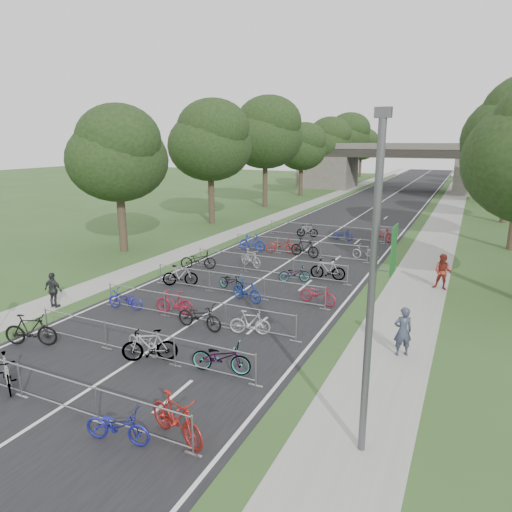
{
  "coord_description": "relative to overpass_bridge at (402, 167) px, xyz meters",
  "views": [
    {
      "loc": [
        10.15,
        -8.09,
        7.55
      ],
      "look_at": [
        -0.66,
        14.71,
        1.1
      ],
      "focal_mm": 32.0,
      "sensor_mm": 36.0,
      "label": 1
    }
  ],
  "objects": [
    {
      "name": "barrier_row_2",
      "position": [
        0.0,
        -57.8,
        -2.99
      ],
      "size": [
        9.7,
        0.08,
        1.1
      ],
      "color": "gray",
      "rests_on": "ground"
    },
    {
      "name": "tree_left_2",
      "position": [
        -11.39,
        -25.07,
        4.58
      ],
      "size": [
        8.4,
        8.4,
        12.81
      ],
      "color": "#33261C",
      "rests_on": "ground"
    },
    {
      "name": "bike_16",
      "position": [
        -4.3,
        -50.71,
        -2.98
      ],
      "size": [
        2.24,
        1.54,
        1.11
      ],
      "primitive_type": "imported",
      "rotation": [
        0.0,
        0.0,
        1.99
      ],
      "color": "black",
      "rests_on": "ground"
    },
    {
      "name": "bike_20",
      "position": [
        -3.4,
        -45.11,
        -2.94
      ],
      "size": [
        1.99,
        0.62,
        1.19
      ],
      "primitive_type": "imported",
      "rotation": [
        0.0,
        0.0,
        4.75
      ],
      "color": "navy",
      "rests_on": "ground"
    },
    {
      "name": "bike_26",
      "position": [
        1.4,
        -38.97,
        -3.09
      ],
      "size": [
        1.77,
        0.9,
        0.89
      ],
      "primitive_type": "imported",
      "rotation": [
        0.0,
        0.0,
        1.38
      ],
      "color": "#1C2A9D",
      "rests_on": "ground"
    },
    {
      "name": "bike_4",
      "position": [
        -4.3,
        -62.37,
        -2.92
      ],
      "size": [
        2.11,
        1.28,
        1.22
      ],
      "primitive_type": "imported",
      "rotation": [
        0.0,
        0.0,
        1.95
      ],
      "color": "black",
      "rests_on": "ground"
    },
    {
      "name": "tree_left_5",
      "position": [
        -11.39,
        10.93,
        4.58
      ],
      "size": [
        8.4,
        8.4,
        12.81
      ],
      "color": "#33261C",
      "rests_on": "ground"
    },
    {
      "name": "road",
      "position": [
        0.0,
        -15.0,
        -3.53
      ],
      "size": [
        11.0,
        140.0,
        0.01
      ],
      "primitive_type": "cube",
      "color": "black",
      "rests_on": "ground"
    },
    {
      "name": "bike_12",
      "position": [
        -3.39,
        -53.91,
        -2.97
      ],
      "size": [
        1.91,
        1.31,
        1.13
      ],
      "primitive_type": "imported",
      "rotation": [
        0.0,
        0.0,
        2.04
      ],
      "color": "gray",
      "rests_on": "ground"
    },
    {
      "name": "tree_right_3",
      "position": [
        13.11,
        -13.07,
        3.39
      ],
      "size": [
        7.17,
        7.17,
        10.93
      ],
      "color": "#33261C",
      "rests_on": "ground"
    },
    {
      "name": "bike_5",
      "position": [
        -0.04,
        -61.12,
        -3.09
      ],
      "size": [
        1.79,
        0.99,
        0.89
      ],
      "primitive_type": "imported",
      "rotation": [
        0.0,
        0.0,
        1.32
      ],
      "color": "#9999A0",
      "rests_on": "ground"
    },
    {
      "name": "bike_17",
      "position": [
        -1.62,
        -49.02,
        -2.97
      ],
      "size": [
        1.92,
        1.3,
        1.13
      ],
      "primitive_type": "imported",
      "rotation": [
        0.0,
        0.0,
        1.11
      ],
      "color": "#97969D",
      "rests_on": "ground"
    },
    {
      "name": "bike_15",
      "position": [
        4.08,
        -53.45,
        -3.04
      ],
      "size": [
        1.96,
        0.98,
        0.98
      ],
      "primitive_type": "imported",
      "rotation": [
        0.0,
        0.0,
        1.39
      ],
      "color": "maroon",
      "rests_on": "ground"
    },
    {
      "name": "barrier_row_5",
      "position": [
        0.0,
        -45.0,
        -2.99
      ],
      "size": [
        9.7,
        0.08,
        1.1
      ],
      "color": "gray",
      "rests_on": "ground"
    },
    {
      "name": "pedestrian_b",
      "position": [
        9.2,
        -48.6,
        -2.6
      ],
      "size": [
        1.0,
        0.83,
        1.87
      ],
      "primitive_type": "imported",
      "rotation": [
        0.0,
        0.0,
        -0.15
      ],
      "color": "maroon",
      "rests_on": "ground"
    },
    {
      "name": "bike_14",
      "position": [
        0.88,
        -54.56,
        -2.98
      ],
      "size": [
        1.9,
        1.0,
        1.1
      ],
      "primitive_type": "imported",
      "rotation": [
        0.0,
        0.0,
        1.29
      ],
      "color": "navy",
      "rests_on": "ground"
    },
    {
      "name": "tree_right_4",
      "position": [
        13.11,
        -1.07,
        4.37
      ],
      "size": [
        8.18,
        8.18,
        12.47
      ],
      "color": "#33261C",
      "rests_on": "ground"
    },
    {
      "name": "bike_6",
      "position": [
        0.55,
        -61.48,
        -2.95
      ],
      "size": [
        1.98,
        1.42,
        1.17
      ],
      "primitive_type": "imported",
      "rotation": [
        0.0,
        0.0,
        5.21
      ],
      "color": "gray",
      "rests_on": "ground"
    },
    {
      "name": "barrier_row_6",
      "position": [
        0.0,
        -39.0,
        -2.99
      ],
      "size": [
        9.7,
        0.08,
        1.1
      ],
      "color": "gray",
      "rests_on": "ground"
    },
    {
      "name": "bike_3",
      "position": [
        3.9,
        -64.67,
        -2.9
      ],
      "size": [
        2.18,
        1.23,
        1.26
      ],
      "primitive_type": "imported",
      "rotation": [
        0.0,
        0.0,
        1.25
      ],
      "color": "maroon",
      "rests_on": "ground"
    },
    {
      "name": "sidewalk_right",
      "position": [
        8.0,
        -15.0,
        -3.53
      ],
      "size": [
        3.0,
        140.0,
        0.01
      ],
      "primitive_type": "cube",
      "color": "gray",
      "rests_on": "ground"
    },
    {
      "name": "tree_right_6",
      "position": [
        13.11,
        22.93,
        3.39
      ],
      "size": [
        7.17,
        7.17,
        10.93
      ],
      "color": "#33261C",
      "rests_on": "ground"
    },
    {
      "name": "bike_21",
      "position": [
        -1.35,
        -44.9,
        -2.99
      ],
      "size": [
        2.19,
        1.22,
        1.09
      ],
      "primitive_type": "imported",
      "rotation": [
        0.0,
        0.0,
        1.82
      ],
      "color": "maroon",
      "rests_on": "ground"
    },
    {
      "name": "bike_11",
      "position": [
        2.71,
        -57.94,
        -3.04
      ],
      "size": [
        1.72,
        0.92,
        0.99
      ],
      "primitive_type": "imported",
      "rotation": [
        0.0,
        0.0,
        1.86
      ],
      "color": "#9A9AA1",
      "rests_on": "ground"
    },
    {
      "name": "pedestrian_a",
      "position": [
        8.43,
        -57.22,
        -2.62
      ],
      "size": [
        0.8,
        0.71,
        1.83
      ],
      "primitive_type": "imported",
      "rotation": [
        0.0,
        0.0,
        3.65
      ],
      "color": "#2C3142",
      "rests_on": "ground"
    },
    {
      "name": "bike_22",
      "position": [
        0.53,
        -45.26,
        -2.9
      ],
      "size": [
        2.17,
        0.96,
        1.26
      ],
      "primitive_type": "imported",
      "rotation": [
        0.0,
        0.0,
        1.39
      ],
      "color": "black",
      "rests_on": "ground"
    },
    {
      "name": "bike_19",
      "position": [
        3.37,
        -49.5,
        -2.94
      ],
      "size": [
        2.0,
        0.75,
        1.18
      ],
      "primitive_type": "imported",
      "rotation": [
        0.0,
        0.0,
        4.81
      ],
      "color": "gray",
      "rests_on": "ground"
    },
    {
      "name": "pedestrian_c",
      "position": [
        -6.8,
        -59.1,
        -2.7
      ],
      "size": [
        1.0,
        0.45,
        1.67
      ],
      "primitive_type": "imported",
      "rotation": [
        0.0,
        0.0,
        3.19
      ],
      "color": "#27282A",
      "rests_on": "ground"
    },
    {
      "name": "tree_right_5",
      "position": [
        13.11,
        10.93,
        2.41
      ],
      "size": [
        6.16,
        6.16,
        9.39
      ],
      "color": "#33261C",
      "rests_on": "ground"
    },
    {
      "name": "bike_2",
      "position": [
        2.6,
        -65.41,
        -3.06
      ],
      "size": [
        1.9,
        0.95,
        0.95
      ],
      "primitive_type": "imported",
      "rotation": [
        0.0,
        0.0,
        1.75
      ],
      "color": "navy",
      "rests_on": "ground"
    },
    {
      "name": "bike_10",
      "position": [
        0.61,
        -58.34,
        -2.98
      ],
      "size": [
        2.14,
        0.85,
        1.11
      ],
      "primitive_type": "imported",
      "rotation": [
        0.0,
        0.0,
        1.52
      ],
      "color": "black",
      "rests_on": "ground"
    },
    {
      "name": "lamppost",
      "position": [
        8.33,
        -63.0,
        0.75
      ],
      "size": [
        0.61,
        0.65,
        8.21
      ],
      "color": "#4C4C51",
      "rests_on": "ground"
    },
    {
      "name": "tree_left_1",
      "position": [
        -11.39,
        -37.07,
        3.77
      ],
      "size": [
        7.56,
        7.56,
        11.53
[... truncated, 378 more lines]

